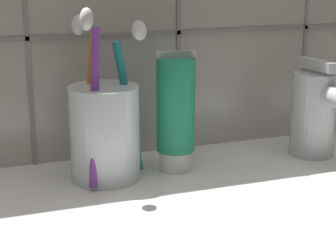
{
  "coord_description": "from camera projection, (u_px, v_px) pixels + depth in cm",
  "views": [
    {
      "loc": [
        -22.97,
        -50.48,
        24.87
      ],
      "look_at": [
        -3.76,
        2.99,
        9.36
      ],
      "focal_mm": 60.0,
      "sensor_mm": 36.0,
      "label": 1
    }
  ],
  "objects": [
    {
      "name": "sink_counter",
      "position": [
        211.0,
        200.0,
        0.6
      ],
      "size": [
        73.3,
        30.6,
        2.0
      ],
      "primitive_type": "cube",
      "color": "white",
      "rests_on": "ground"
    },
    {
      "name": "toothbrush_cup",
      "position": [
        105.0,
        129.0,
        0.62
      ],
      "size": [
        9.18,
        8.83,
        19.23
      ],
      "color": "silver",
      "rests_on": "sink_counter"
    },
    {
      "name": "toothpaste_tube",
      "position": [
        176.0,
        112.0,
        0.64
      ],
      "size": [
        4.62,
        4.4,
        13.91
      ],
      "color": "white",
      "rests_on": "sink_counter"
    },
    {
      "name": "sink_faucet",
      "position": [
        318.0,
        111.0,
        0.69
      ],
      "size": [
        5.43,
        12.44,
        12.04
      ],
      "rotation": [
        0.0,
        0.0,
        -1.48
      ],
      "color": "silver",
      "rests_on": "sink_counter"
    }
  ]
}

